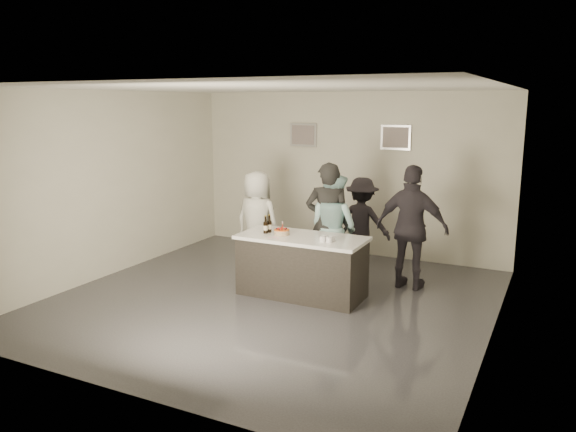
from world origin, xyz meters
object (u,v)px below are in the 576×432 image
(cake, at_px, (282,232))
(person_main_black, at_px, (328,223))
(bar_counter, at_px, (302,266))
(person_guest_right, at_px, (412,228))
(person_guest_back, at_px, (362,222))
(person_main_blue, at_px, (333,228))
(beer_bottle_a, at_px, (269,224))
(person_guest_left, at_px, (257,221))
(beer_bottle_b, at_px, (266,225))

(cake, xyz_separation_m, person_main_black, (0.40, 0.79, 0.02))
(bar_counter, bearing_deg, person_guest_right, 38.12)
(person_guest_right, bearing_deg, person_guest_back, -32.64)
(person_main_blue, relative_size, person_guest_back, 1.12)
(beer_bottle_a, height_order, person_main_black, person_main_black)
(person_main_blue, relative_size, person_guest_right, 0.91)
(person_guest_left, distance_m, person_guest_back, 1.81)
(beer_bottle_b, bearing_deg, person_guest_back, 66.96)
(bar_counter, distance_m, person_guest_right, 1.78)
(beer_bottle_a, distance_m, person_guest_right, 2.16)
(beer_bottle_b, bearing_deg, bar_counter, 7.65)
(cake, height_order, beer_bottle_b, beer_bottle_b)
(person_main_blue, bearing_deg, person_guest_left, 21.11)
(beer_bottle_a, xyz_separation_m, person_guest_left, (-0.69, 0.85, -0.19))
(bar_counter, xyz_separation_m, cake, (-0.31, -0.05, 0.49))
(beer_bottle_b, distance_m, person_main_black, 1.05)
(beer_bottle_b, xyz_separation_m, person_guest_back, (0.83, 1.94, -0.25))
(person_main_black, bearing_deg, bar_counter, 63.25)
(beer_bottle_b, height_order, person_main_blue, person_main_blue)
(person_guest_left, bearing_deg, cake, 139.67)
(cake, distance_m, person_main_black, 0.89)
(person_guest_back, bearing_deg, bar_counter, 79.24)
(cake, relative_size, person_guest_left, 0.13)
(person_guest_left, bearing_deg, person_guest_back, -142.35)
(cake, bearing_deg, person_main_blue, 63.20)
(bar_counter, distance_m, beer_bottle_b, 0.81)
(beer_bottle_b, height_order, person_guest_back, person_guest_back)
(cake, bearing_deg, bar_counter, 8.87)
(person_main_black, bearing_deg, beer_bottle_a, 28.94)
(bar_counter, distance_m, beer_bottle_a, 0.80)
(person_guest_back, bearing_deg, person_guest_right, 140.16)
(bar_counter, relative_size, beer_bottle_a, 7.15)
(person_main_black, height_order, person_main_blue, person_main_black)
(bar_counter, distance_m, person_guest_back, 1.91)
(person_guest_right, bearing_deg, cake, 38.23)
(cake, distance_m, beer_bottle_a, 0.27)
(beer_bottle_b, distance_m, person_guest_back, 2.13)
(person_main_blue, height_order, person_guest_left, person_main_blue)
(person_guest_back, bearing_deg, beer_bottle_a, 63.54)
(person_main_black, relative_size, person_main_blue, 1.10)
(person_guest_right, bearing_deg, bar_counter, 42.61)
(cake, distance_m, person_guest_back, 2.01)
(cake, relative_size, beer_bottle_b, 0.87)
(bar_counter, relative_size, cake, 8.22)
(person_main_black, height_order, person_guest_back, person_main_black)
(cake, xyz_separation_m, person_guest_back, (0.57, 1.92, -0.16))
(person_main_blue, height_order, person_guest_back, person_main_blue)
(person_main_black, distance_m, person_main_blue, 0.15)
(bar_counter, xyz_separation_m, beer_bottle_b, (-0.56, -0.08, 0.58))
(person_main_blue, relative_size, person_guest_left, 1.03)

